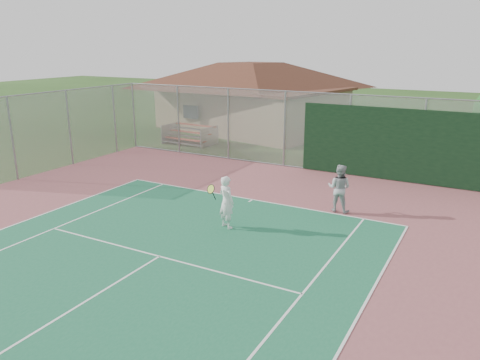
{
  "coord_description": "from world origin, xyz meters",
  "views": [
    {
      "loc": [
        7.46,
        -2.66,
        5.53
      ],
      "look_at": [
        0.79,
        9.49,
        1.49
      ],
      "focal_mm": 35.0,
      "sensor_mm": 36.0,
      "label": 1
    }
  ],
  "objects_px": {
    "clubhouse": "(251,90)",
    "player_grey_back": "(339,189)",
    "bleachers": "(189,134)",
    "player_white_front": "(226,202)"
  },
  "relations": [
    {
      "from": "clubhouse",
      "to": "bleachers",
      "type": "distance_m",
      "value": 6.33
    },
    {
      "from": "clubhouse",
      "to": "player_grey_back",
      "type": "distance_m",
      "value": 16.47
    },
    {
      "from": "clubhouse",
      "to": "player_grey_back",
      "type": "relative_size",
      "value": 8.21
    },
    {
      "from": "player_white_front",
      "to": "player_grey_back",
      "type": "xyz_separation_m",
      "value": [
        2.61,
        3.12,
        -0.02
      ]
    },
    {
      "from": "clubhouse",
      "to": "bleachers",
      "type": "bearing_deg",
      "value": -86.18
    },
    {
      "from": "clubhouse",
      "to": "player_grey_back",
      "type": "height_order",
      "value": "clubhouse"
    },
    {
      "from": "player_grey_back",
      "to": "clubhouse",
      "type": "bearing_deg",
      "value": -52.07
    },
    {
      "from": "bleachers",
      "to": "player_white_front",
      "type": "height_order",
      "value": "player_white_front"
    },
    {
      "from": "player_grey_back",
      "to": "player_white_front",
      "type": "bearing_deg",
      "value": 49.83
    },
    {
      "from": "bleachers",
      "to": "player_white_front",
      "type": "relative_size",
      "value": 1.74
    }
  ]
}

